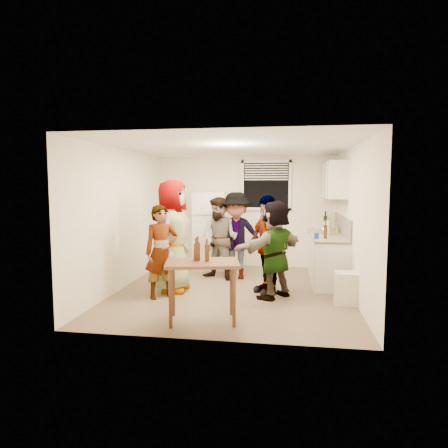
% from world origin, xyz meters
% --- Properties ---
extents(room, '(4.00, 4.50, 2.50)m').
position_xyz_m(room, '(0.00, 0.00, 0.00)').
color(room, white).
rests_on(room, ground).
extents(window, '(1.12, 0.10, 1.06)m').
position_xyz_m(window, '(0.45, 2.21, 1.85)').
color(window, white).
rests_on(window, room).
extents(refrigerator, '(0.70, 0.70, 1.70)m').
position_xyz_m(refrigerator, '(-0.75, 1.88, 0.85)').
color(refrigerator, white).
rests_on(refrigerator, ground).
extents(counter_lower, '(0.60, 2.20, 0.86)m').
position_xyz_m(counter_lower, '(1.70, 1.15, 0.43)').
color(counter_lower, white).
rests_on(counter_lower, ground).
extents(countertop, '(0.64, 2.22, 0.04)m').
position_xyz_m(countertop, '(1.70, 1.15, 0.88)').
color(countertop, '#BAB294').
rests_on(countertop, counter_lower).
extents(backsplash, '(0.03, 2.20, 0.36)m').
position_xyz_m(backsplash, '(1.99, 1.15, 1.08)').
color(backsplash, '#ACA79D').
rests_on(backsplash, countertop).
extents(upper_cabinets, '(0.34, 1.60, 0.70)m').
position_xyz_m(upper_cabinets, '(1.83, 1.35, 1.95)').
color(upper_cabinets, white).
rests_on(upper_cabinets, room).
extents(kettle, '(0.25, 0.22, 0.19)m').
position_xyz_m(kettle, '(1.65, 1.21, 0.90)').
color(kettle, silver).
rests_on(kettle, countertop).
extents(paper_towel, '(0.12, 0.12, 0.27)m').
position_xyz_m(paper_towel, '(1.68, 1.02, 0.90)').
color(paper_towel, white).
rests_on(paper_towel, countertop).
extents(wine_bottle, '(0.07, 0.07, 0.29)m').
position_xyz_m(wine_bottle, '(1.75, 2.10, 0.90)').
color(wine_bottle, black).
rests_on(wine_bottle, countertop).
extents(beer_bottle_counter, '(0.06, 0.06, 0.25)m').
position_xyz_m(beer_bottle_counter, '(1.60, 0.47, 0.90)').
color(beer_bottle_counter, '#47230C').
rests_on(beer_bottle_counter, countertop).
extents(blue_cup, '(0.08, 0.08, 0.11)m').
position_xyz_m(blue_cup, '(1.44, 0.40, 0.90)').
color(blue_cup, '#1130D3').
rests_on(blue_cup, countertop).
extents(picture_frame, '(0.02, 0.17, 0.14)m').
position_xyz_m(picture_frame, '(1.92, 1.44, 0.97)').
color(picture_frame, gold).
rests_on(picture_frame, countertop).
extents(trash_bin, '(0.34, 0.34, 0.50)m').
position_xyz_m(trash_bin, '(1.84, -0.48, 0.25)').
color(trash_bin, silver).
rests_on(trash_bin, ground).
extents(serving_table, '(1.09, 0.84, 0.83)m').
position_xyz_m(serving_table, '(-0.21, -1.59, 0.00)').
color(serving_table, brown).
rests_on(serving_table, ground).
extents(beer_bottle_table, '(0.06, 0.06, 0.25)m').
position_xyz_m(beer_bottle_table, '(-0.29, -1.53, 0.83)').
color(beer_bottle_table, '#47230C').
rests_on(beer_bottle_table, serving_table).
extents(red_cup, '(0.09, 0.09, 0.12)m').
position_xyz_m(red_cup, '(-0.32, -1.44, 0.83)').
color(red_cup, '#A20408').
rests_on(red_cup, serving_table).
extents(guest_grey, '(1.98, 1.01, 0.62)m').
position_xyz_m(guest_grey, '(-1.05, -0.13, 0.00)').
color(guest_grey, '#969696').
rests_on(guest_grey, ground).
extents(guest_stripe, '(1.32, 1.59, 0.37)m').
position_xyz_m(guest_stripe, '(-1.11, -0.57, 0.00)').
color(guest_stripe, '#141933').
rests_on(guest_stripe, ground).
extents(guest_back_left, '(1.36, 1.80, 0.61)m').
position_xyz_m(guest_back_left, '(-0.37, 0.84, 0.00)').
color(guest_back_left, brown).
rests_on(guest_back_left, ground).
extents(guest_back_right, '(1.19, 1.77, 0.64)m').
position_xyz_m(guest_back_right, '(-0.07, 0.97, 0.00)').
color(guest_back_right, '#3F3F44').
rests_on(guest_back_right, ground).
extents(guest_black, '(1.95, 1.77, 0.41)m').
position_xyz_m(guest_black, '(0.59, -0.01, 0.00)').
color(guest_black, black).
rests_on(guest_black, ground).
extents(guest_orange, '(2.20, 2.18, 0.48)m').
position_xyz_m(guest_orange, '(0.73, -0.29, 0.00)').
color(guest_orange, '#C37846').
rests_on(guest_orange, ground).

